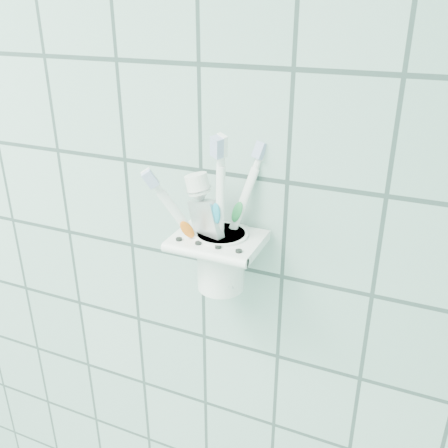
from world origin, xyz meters
name	(u,v)px	position (x,y,z in m)	size (l,w,h in m)	color
holder_bracket	(219,241)	(0.65, 1.15, 1.31)	(0.11, 0.10, 0.03)	white
cup	(221,258)	(0.65, 1.16, 1.29)	(0.07, 0.07, 0.08)	white
toothbrush_pink	(225,217)	(0.66, 1.16, 1.35)	(0.08, 0.06, 0.18)	white
toothbrush_blue	(213,213)	(0.64, 1.15, 1.35)	(0.05, 0.06, 0.19)	white
toothbrush_orange	(218,204)	(0.64, 1.16, 1.36)	(0.04, 0.05, 0.21)	white
toothpaste_tube	(221,225)	(0.66, 1.14, 1.34)	(0.07, 0.04, 0.16)	silver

